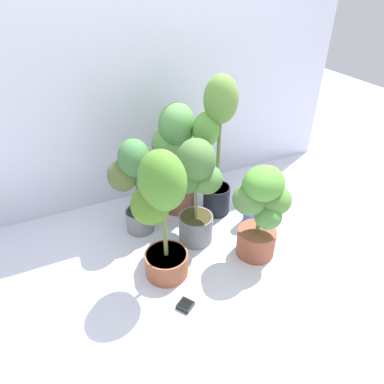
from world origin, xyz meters
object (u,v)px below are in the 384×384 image
at_px(potted_plant_front_left, 161,209).
at_px(potted_plant_back_center, 178,151).
at_px(potted_plant_front_right, 261,208).
at_px(nutrient_bottle, 250,207).
at_px(potted_plant_center, 196,186).
at_px(hygrometer_box, 185,305).
at_px(potted_plant_back_left, 135,179).
at_px(potted_plant_back_right, 216,137).

bearing_deg(potted_plant_front_left, potted_plant_back_center, 59.18).
height_order(potted_plant_front_right, nutrient_bottle, potted_plant_front_right).
xyz_separation_m(potted_plant_back_center, nutrient_bottle, (0.39, -0.37, -0.36)).
height_order(potted_plant_center, hygrometer_box, potted_plant_center).
bearing_deg(hygrometer_box, potted_plant_back_center, -145.12).
bearing_deg(potted_plant_front_left, potted_plant_back_left, 90.50).
height_order(hygrometer_box, nutrient_bottle, nutrient_bottle).
bearing_deg(potted_plant_back_center, potted_plant_front_right, -69.36).
xyz_separation_m(potted_plant_front_left, potted_plant_front_right, (0.60, -0.09, -0.12)).
relative_size(potted_plant_back_center, hygrometer_box, 7.50).
distance_m(potted_plant_back_left, potted_plant_back_right, 0.60).
bearing_deg(potted_plant_front_right, hygrometer_box, -161.52).
bearing_deg(potted_plant_back_left, potted_plant_front_left, -89.50).
xyz_separation_m(potted_plant_back_left, potted_plant_back_center, (0.35, 0.12, 0.07)).
height_order(potted_plant_center, nutrient_bottle, potted_plant_center).
bearing_deg(hygrometer_box, potted_plant_front_left, -122.00).
distance_m(potted_plant_back_left, potted_plant_front_left, 0.47).
relative_size(potted_plant_front_right, potted_plant_center, 0.85).
bearing_deg(potted_plant_back_center, potted_plant_center, -96.12).
relative_size(potted_plant_front_left, nutrient_bottle, 3.11).
bearing_deg(potted_plant_back_left, potted_plant_center, -40.14).
height_order(potted_plant_back_left, potted_plant_back_center, potted_plant_back_center).
bearing_deg(potted_plant_back_right, potted_plant_back_left, 176.19).
distance_m(potted_plant_front_right, potted_plant_back_center, 0.73).
bearing_deg(hygrometer_box, potted_plant_back_right, -161.72).
bearing_deg(potted_plant_front_right, potted_plant_back_center, 110.64).
bearing_deg(potted_plant_back_right, potted_plant_front_right, -85.72).
bearing_deg(hygrometer_box, nutrient_bottle, -179.64).
distance_m(potted_plant_front_right, nutrient_bottle, 0.41).
bearing_deg(nutrient_bottle, potted_plant_front_right, -114.88).
height_order(potted_plant_back_left, potted_plant_center, potted_plant_center).
xyz_separation_m(potted_plant_front_right, nutrient_bottle, (0.14, 0.30, -0.24)).
relative_size(potted_plant_back_left, nutrient_bottle, 2.59).
xyz_separation_m(potted_plant_back_right, nutrient_bottle, (0.18, -0.22, -0.49)).
height_order(potted_plant_front_left, potted_plant_back_center, potted_plant_back_center).
bearing_deg(potted_plant_back_right, potted_plant_front_left, -142.95).
height_order(potted_plant_back_right, nutrient_bottle, potted_plant_back_right).
relative_size(potted_plant_front_left, hygrometer_box, 7.48).
bearing_deg(potted_plant_back_right, potted_plant_center, -138.74).
distance_m(potted_plant_back_right, hygrometer_box, 1.09).
distance_m(hygrometer_box, nutrient_bottle, 0.89).
distance_m(potted_plant_back_left, potted_plant_center, 0.41).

